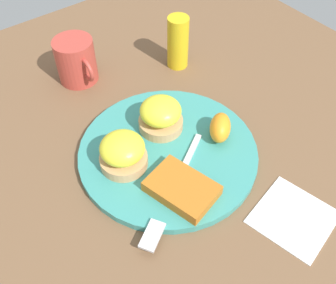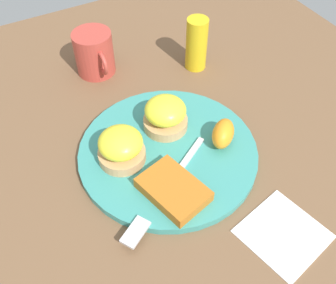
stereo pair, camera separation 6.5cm
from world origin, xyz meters
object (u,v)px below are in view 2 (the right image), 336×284
object	(u,v)px
sandwich_benedict_left	(165,115)
condiment_bottle	(196,44)
hashbrown_patty	(173,190)
sandwich_benedict_right	(121,147)
orange_wedge	(223,134)
cup	(94,53)
fork	(163,194)

from	to	relation	value
sandwich_benedict_left	condiment_bottle	size ratio (longest dim) A/B	0.71
hashbrown_patty	sandwich_benedict_right	bearing A→B (deg)	-158.27
orange_wedge	cup	bearing A→B (deg)	-159.95
cup	orange_wedge	bearing A→B (deg)	20.05
sandwich_benedict_right	condiment_bottle	bearing A→B (deg)	124.75
fork	condiment_bottle	bearing A→B (deg)	140.34
orange_wedge	cup	distance (m)	0.33
sandwich_benedict_left	fork	bearing A→B (deg)	-30.05
hashbrown_patty	orange_wedge	xyz separation A→B (m)	(-0.05, 0.13, 0.01)
sandwich_benedict_right	fork	xyz separation A→B (m)	(0.10, 0.02, -0.03)
fork	condiment_bottle	xyz separation A→B (m)	(-0.27, 0.22, 0.04)
sandwich_benedict_right	fork	size ratio (longest dim) A/B	0.38
orange_wedge	fork	distance (m)	0.15
sandwich_benedict_right	cup	distance (m)	0.26
orange_wedge	cup	world-z (taller)	cup
hashbrown_patty	cup	size ratio (longest dim) A/B	0.95
sandwich_benedict_left	hashbrown_patty	world-z (taller)	sandwich_benedict_left
sandwich_benedict_left	hashbrown_patty	distance (m)	0.15
orange_wedge	cup	xyz separation A→B (m)	(-0.31, -0.11, 0.01)
fork	cup	xyz separation A→B (m)	(-0.35, 0.03, 0.03)
sandwich_benedict_right	fork	distance (m)	0.10
orange_wedge	condiment_bottle	size ratio (longest dim) A/B	0.54
sandwich_benedict_right	orange_wedge	distance (m)	0.17
orange_wedge	condiment_bottle	distance (m)	0.23
sandwich_benedict_left	orange_wedge	world-z (taller)	sandwich_benedict_left
sandwich_benedict_left	cup	bearing A→B (deg)	-169.09
hashbrown_patty	orange_wedge	bearing A→B (deg)	112.69
sandwich_benedict_left	sandwich_benedict_right	size ratio (longest dim) A/B	1.00
orange_wedge	sandwich_benedict_right	bearing A→B (deg)	-106.47
hashbrown_patty	condiment_bottle	size ratio (longest dim) A/B	0.93
hashbrown_patty	fork	bearing A→B (deg)	-108.93
sandwich_benedict_left	orange_wedge	xyz separation A→B (m)	(0.08, 0.07, -0.01)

